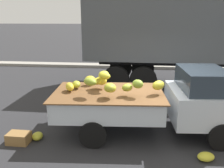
# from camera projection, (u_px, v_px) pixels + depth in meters

# --- Properties ---
(ground) EXTENTS (220.00, 220.00, 0.00)m
(ground) POSITION_uv_depth(u_px,v_px,m) (153.00, 128.00, 6.62)
(ground) COLOR #28282B
(curb_strip) EXTENTS (80.00, 0.80, 0.16)m
(curb_strip) POSITION_uv_depth(u_px,v_px,m) (146.00, 67.00, 14.49)
(curb_strip) COLOR gray
(curb_strip) RESTS_ON ground
(pickup_truck) EXTENTS (5.06, 2.19, 1.70)m
(pickup_truck) POSITION_uv_depth(u_px,v_px,m) (184.00, 100.00, 6.16)
(pickup_truck) COLOR silver
(pickup_truck) RESTS_ON ground
(fallen_banana_bunch_near_tailgate) EXTENTS (0.35, 0.41, 0.17)m
(fallen_banana_bunch_near_tailgate) POSITION_uv_depth(u_px,v_px,m) (37.00, 136.00, 5.99)
(fallen_banana_bunch_near_tailgate) COLOR gold
(fallen_banana_bunch_near_tailgate) RESTS_ON ground
(fallen_banana_bunch_by_wheel) EXTENTS (0.44, 0.38, 0.17)m
(fallen_banana_bunch_by_wheel) POSITION_uv_depth(u_px,v_px,m) (206.00, 157.00, 5.10)
(fallen_banana_bunch_by_wheel) COLOR gold
(fallen_banana_bunch_by_wheel) RESTS_ON ground
(produce_crate) EXTENTS (0.53, 0.37, 0.26)m
(produce_crate) POSITION_uv_depth(u_px,v_px,m) (19.00, 138.00, 5.80)
(produce_crate) COLOR olive
(produce_crate) RESTS_ON ground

